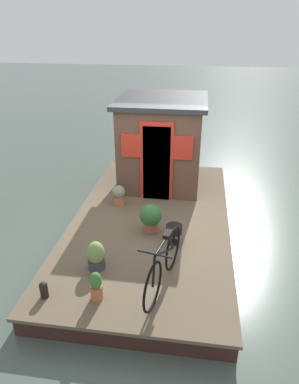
% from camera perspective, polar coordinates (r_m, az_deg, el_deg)
% --- Properties ---
extents(ground_plane, '(60.00, 60.00, 0.00)m').
position_cam_1_polar(ground_plane, '(7.38, 0.22, -6.84)').
color(ground_plane, '#47564C').
extents(houseboat_deck, '(5.93, 3.18, 0.38)m').
position_cam_1_polar(houseboat_deck, '(7.28, 0.23, -5.58)').
color(houseboat_deck, brown).
rests_on(houseboat_deck, ground_plane).
extents(houseboat_cabin, '(2.16, 2.05, 2.08)m').
position_cam_1_polar(houseboat_cabin, '(8.43, 2.03, 8.34)').
color(houseboat_cabin, brown).
rests_on(houseboat_cabin, houseboat_deck).
extents(bicycle, '(1.66, 0.53, 0.88)m').
position_cam_1_polar(bicycle, '(5.29, 2.33, -11.80)').
color(bicycle, black).
rests_on(bicycle, houseboat_deck).
extents(potted_plant_ivy, '(0.43, 0.43, 0.57)m').
position_cam_1_polar(potted_plant_ivy, '(6.59, 0.20, -4.16)').
color(potted_plant_ivy, '#935138').
rests_on(potted_plant_ivy, houseboat_deck).
extents(potted_plant_sage, '(0.18, 0.18, 0.47)m').
position_cam_1_polar(potted_plant_sage, '(5.23, -8.80, -15.10)').
color(potted_plant_sage, '#B2603D').
rests_on(potted_plant_sage, houseboat_deck).
extents(potted_plant_geranium, '(0.29, 0.29, 0.46)m').
position_cam_1_polar(potted_plant_geranium, '(7.59, -5.12, -0.46)').
color(potted_plant_geranium, '#B2603D').
rests_on(potted_plant_geranium, houseboat_deck).
extents(potted_plant_succulent, '(0.29, 0.29, 0.50)m').
position_cam_1_polar(potted_plant_succulent, '(5.78, -8.81, -10.37)').
color(potted_plant_succulent, '#38383D').
rests_on(potted_plant_succulent, houseboat_deck).
extents(charcoal_grill, '(0.30, 0.30, 0.37)m').
position_cam_1_polar(charcoal_grill, '(6.30, 4.07, -6.30)').
color(charcoal_grill, black).
rests_on(charcoal_grill, houseboat_deck).
extents(mooring_bollard, '(0.13, 0.13, 0.27)m').
position_cam_1_polar(mooring_bollard, '(5.48, -17.06, -15.07)').
color(mooring_bollard, black).
rests_on(mooring_bollard, houseboat_deck).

